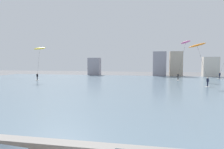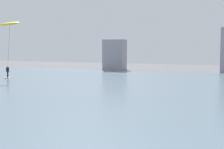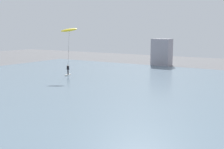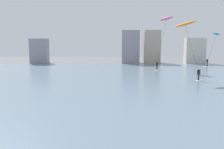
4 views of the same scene
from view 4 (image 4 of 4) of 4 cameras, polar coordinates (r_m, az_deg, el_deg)
name	(u,v)px [view 4 (image 4 of 4)]	position (r m, az deg, el deg)	size (l,w,h in m)	color
water_bay	(95,84)	(31.41, -3.77, -2.02)	(84.00, 52.00, 0.10)	slate
far_shore_buildings	(130,48)	(58.64, 4.05, 5.84)	(39.24, 4.03, 7.51)	gray
kitesurfer_orange	(185,28)	(35.70, 16.06, 9.99)	(3.97, 3.78, 8.01)	silver
kitesurfer_cyan	(215,36)	(55.12, 21.97, 8.00)	(4.23, 4.01, 6.79)	silver
kitesurfer_pink	(165,24)	(46.09, 11.65, 10.94)	(3.23, 3.69, 9.36)	silver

